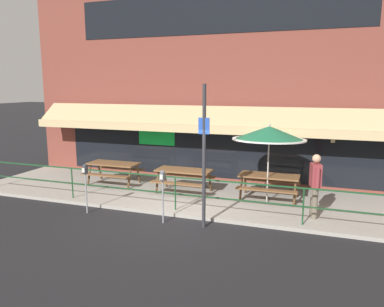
# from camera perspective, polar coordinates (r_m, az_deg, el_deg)

# --- Properties ---
(ground_plane) EXTENTS (120.00, 120.00, 0.00)m
(ground_plane) POSITION_cam_1_polar(r_m,az_deg,el_deg) (10.46, -3.16, -9.58)
(ground_plane) COLOR black
(patio_deck) EXTENTS (15.00, 4.00, 0.10)m
(patio_deck) POSITION_cam_1_polar(r_m,az_deg,el_deg) (12.22, 0.46, -6.38)
(patio_deck) COLOR #9E998E
(patio_deck) RESTS_ON ground
(restaurant_building) EXTENTS (15.00, 1.60, 8.59)m
(restaurant_building) POSITION_cam_1_polar(r_m,az_deg,el_deg) (13.86, 3.56, 13.17)
(restaurant_building) COLOR brown
(restaurant_building) RESTS_ON ground
(patio_railing) EXTENTS (13.84, 0.04, 0.97)m
(patio_railing) POSITION_cam_1_polar(r_m,az_deg,el_deg) (10.49, -2.57, -4.95)
(patio_railing) COLOR #194723
(patio_railing) RESTS_ON patio_deck
(picnic_table_left) EXTENTS (1.80, 1.42, 0.76)m
(picnic_table_left) POSITION_cam_1_polar(r_m,az_deg,el_deg) (13.58, -11.86, -2.06)
(picnic_table_left) COLOR brown
(picnic_table_left) RESTS_ON patio_deck
(picnic_table_centre) EXTENTS (1.80, 1.42, 0.76)m
(picnic_table_centre) POSITION_cam_1_polar(r_m,az_deg,el_deg) (12.23, -1.27, -3.19)
(picnic_table_centre) COLOR brown
(picnic_table_centre) RESTS_ON patio_deck
(picnic_table_right) EXTENTS (1.80, 1.42, 0.76)m
(picnic_table_right) POSITION_cam_1_polar(r_m,az_deg,el_deg) (11.74, 11.66, -3.97)
(picnic_table_right) COLOR brown
(picnic_table_right) RESTS_ON patio_deck
(patio_umbrella_right) EXTENTS (2.14, 2.14, 2.38)m
(patio_umbrella_right) POSITION_cam_1_polar(r_m,az_deg,el_deg) (11.14, 11.69, 2.98)
(patio_umbrella_right) COLOR #B7B2A8
(patio_umbrella_right) RESTS_ON patio_deck
(pedestrian_walking) EXTENTS (0.33, 0.61, 1.71)m
(pedestrian_walking) POSITION_cam_1_polar(r_m,az_deg,el_deg) (10.32, 18.25, -4.25)
(pedestrian_walking) COLOR #665B4C
(pedestrian_walking) RESTS_ON patio_deck
(parking_meter_near) EXTENTS (0.15, 0.16, 1.42)m
(parking_meter_near) POSITION_cam_1_polar(r_m,az_deg,el_deg) (10.83, -15.96, -2.95)
(parking_meter_near) COLOR gray
(parking_meter_near) RESTS_ON ground
(parking_meter_far) EXTENTS (0.15, 0.16, 1.42)m
(parking_meter_far) POSITION_cam_1_polar(r_m,az_deg,el_deg) (9.68, -4.51, -4.13)
(parking_meter_far) COLOR gray
(parking_meter_far) RESTS_ON ground
(street_sign_pole) EXTENTS (0.28, 0.09, 3.60)m
(street_sign_pole) POSITION_cam_1_polar(r_m,az_deg,el_deg) (9.21, 1.85, -0.33)
(street_sign_pole) COLOR #2D2D33
(street_sign_pole) RESTS_ON ground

